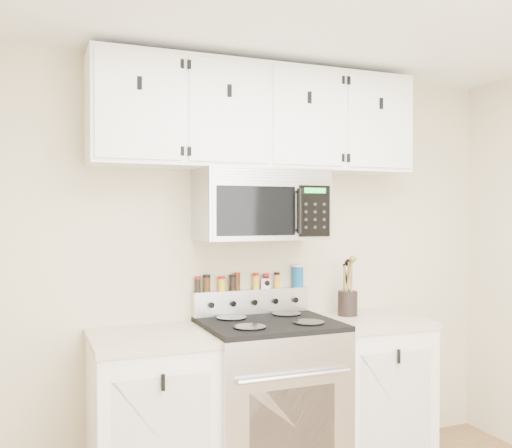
{
  "coord_description": "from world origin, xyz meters",
  "views": [
    {
      "loc": [
        -1.29,
        -1.61,
        1.57
      ],
      "look_at": [
        -0.07,
        1.45,
        1.51
      ],
      "focal_mm": 40.0,
      "sensor_mm": 36.0,
      "label": 1
    }
  ],
  "objects_px": {
    "range": "(269,400)",
    "salt_canister": "(298,276)",
    "microwave": "(261,204)",
    "utensil_crock": "(348,301)"
  },
  "relations": [
    {
      "from": "salt_canister",
      "to": "range",
      "type": "bearing_deg",
      "value": -138.66
    },
    {
      "from": "microwave",
      "to": "range",
      "type": "bearing_deg",
      "value": -90.23
    },
    {
      "from": "range",
      "to": "salt_canister",
      "type": "bearing_deg",
      "value": 41.34
    },
    {
      "from": "range",
      "to": "microwave",
      "type": "xyz_separation_m",
      "value": [
        0.0,
        0.13,
        1.14
      ]
    },
    {
      "from": "utensil_crock",
      "to": "salt_canister",
      "type": "height_order",
      "value": "utensil_crock"
    },
    {
      "from": "microwave",
      "to": "utensil_crock",
      "type": "bearing_deg",
      "value": 0.45
    },
    {
      "from": "microwave",
      "to": "utensil_crock",
      "type": "height_order",
      "value": "microwave"
    },
    {
      "from": "range",
      "to": "utensil_crock",
      "type": "bearing_deg",
      "value": 12.27
    },
    {
      "from": "microwave",
      "to": "salt_canister",
      "type": "distance_m",
      "value": 0.58
    },
    {
      "from": "range",
      "to": "salt_canister",
      "type": "xyz_separation_m",
      "value": [
        0.32,
        0.28,
        0.68
      ]
    }
  ]
}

